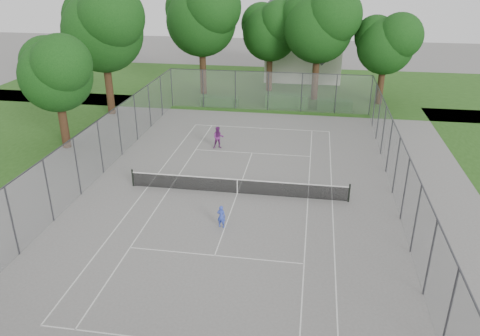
# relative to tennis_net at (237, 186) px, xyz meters

# --- Properties ---
(ground) EXTENTS (120.00, 120.00, 0.00)m
(ground) POSITION_rel_tennis_net_xyz_m (0.00, 0.00, -0.51)
(ground) COLOR slate
(ground) RESTS_ON ground
(grass_far) EXTENTS (60.00, 20.00, 0.00)m
(grass_far) POSITION_rel_tennis_net_xyz_m (0.00, 26.00, -0.51)
(grass_far) COLOR #224A15
(grass_far) RESTS_ON ground
(court_markings) EXTENTS (11.03, 23.83, 0.01)m
(court_markings) POSITION_rel_tennis_net_xyz_m (0.00, 0.00, -0.50)
(court_markings) COLOR silver
(court_markings) RESTS_ON ground
(tennis_net) EXTENTS (12.87, 0.10, 1.10)m
(tennis_net) POSITION_rel_tennis_net_xyz_m (0.00, 0.00, 0.00)
(tennis_net) COLOR black
(tennis_net) RESTS_ON ground
(perimeter_fence) EXTENTS (18.08, 34.08, 3.52)m
(perimeter_fence) POSITION_rel_tennis_net_xyz_m (0.00, 0.00, 1.30)
(perimeter_fence) COLOR #38383D
(perimeter_fence) RESTS_ON ground
(tree_far_left) EXTENTS (7.82, 7.14, 11.24)m
(tree_far_left) POSITION_rel_tennis_net_xyz_m (-7.06, 21.84, 7.21)
(tree_far_left) COLOR #341F12
(tree_far_left) RESTS_ON ground
(tree_far_midleft) EXTENTS (6.40, 5.85, 9.20)m
(tree_far_midleft) POSITION_rel_tennis_net_xyz_m (-0.55, 24.08, 5.81)
(tree_far_midleft) COLOR #341F12
(tree_far_midleft) RESTS_ON ground
(tree_far_midright) EXTENTS (7.36, 6.72, 10.59)m
(tree_far_midright) POSITION_rel_tennis_net_xyz_m (4.21, 21.43, 6.76)
(tree_far_midright) COLOR #341F12
(tree_far_midright) RESTS_ON ground
(tree_far_right) EXTENTS (5.89, 5.38, 8.47)m
(tree_far_right) POSITION_rel_tennis_net_xyz_m (10.32, 20.77, 5.30)
(tree_far_right) COLOR #341F12
(tree_far_right) RESTS_ON ground
(tree_side_back) EXTENTS (7.72, 7.05, 11.10)m
(tree_side_back) POSITION_rel_tennis_net_xyz_m (-13.58, 13.76, 7.12)
(tree_side_back) COLOR #341F12
(tree_side_back) RESTS_ON ground
(tree_side_front) EXTENTS (5.73, 5.23, 8.24)m
(tree_side_front) POSITION_rel_tennis_net_xyz_m (-13.50, 5.40, 5.14)
(tree_side_front) COLOR #341F12
(tree_side_front) RESTS_ON ground
(hedge_left) EXTENTS (3.48, 1.05, 0.87)m
(hedge_left) POSITION_rel_tennis_net_xyz_m (-4.63, 17.72, -0.08)
(hedge_left) COLOR #1F4F19
(hedge_left) RESTS_ON ground
(hedge_mid) EXTENTS (3.92, 1.12, 1.23)m
(hedge_mid) POSITION_rel_tennis_net_xyz_m (1.62, 18.21, 0.10)
(hedge_mid) COLOR #1F4F19
(hedge_mid) RESTS_ON ground
(hedge_right) EXTENTS (3.13, 1.15, 0.94)m
(hedge_right) POSITION_rel_tennis_net_xyz_m (6.01, 18.10, -0.04)
(hedge_right) COLOR #1F4F19
(hedge_right) RESTS_ON ground
(house) EXTENTS (8.37, 6.49, 10.43)m
(house) POSITION_rel_tennis_net_xyz_m (2.66, 30.54, 3.69)
(house) COLOR beige
(house) RESTS_ON ground
(girl_player) EXTENTS (0.49, 0.37, 1.22)m
(girl_player) POSITION_rel_tennis_net_xyz_m (-0.18, -3.84, 0.10)
(girl_player) COLOR #3248BC
(girl_player) RESTS_ON ground
(woman_player) EXTENTS (0.93, 0.81, 1.62)m
(woman_player) POSITION_rel_tennis_net_xyz_m (-2.55, 6.99, 0.30)
(woman_player) COLOR #6C246E
(woman_player) RESTS_ON ground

